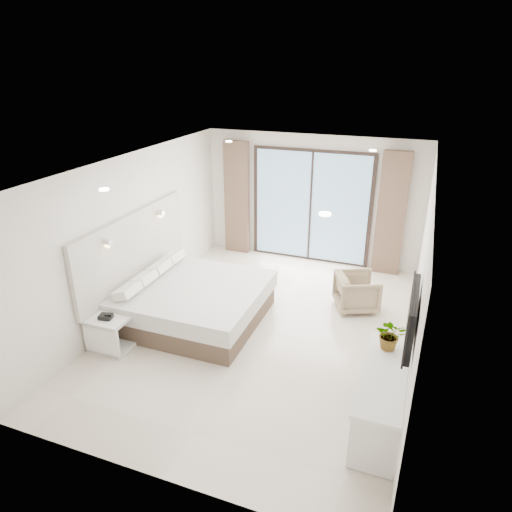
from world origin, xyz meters
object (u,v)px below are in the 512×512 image
at_px(armchair, 357,290).
at_px(console_desk, 382,387).
at_px(nightstand, 111,333).
at_px(bed, 193,302).

bearing_deg(armchair, console_desk, 170.38).
relative_size(console_desk, armchair, 2.33).
xyz_separation_m(nightstand, console_desk, (3.99, -0.21, 0.29)).
xyz_separation_m(bed, armchair, (2.52, 1.33, 0.03)).
relative_size(nightstand, armchair, 0.85).
distance_m(nightstand, armchair, 4.15).
height_order(bed, nightstand, bed).
xyz_separation_m(nightstand, armchair, (3.28, 2.54, 0.08)).
bearing_deg(bed, armchair, 27.82).
relative_size(bed, armchair, 3.18).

